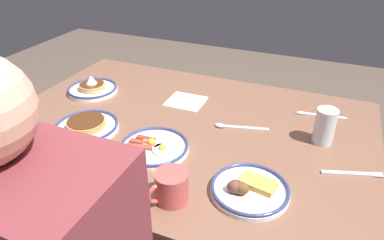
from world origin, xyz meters
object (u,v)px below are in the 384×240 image
(plate_near_main, at_px, (92,88))
(coffee_mug, at_px, (171,187))
(plate_center_pancakes, at_px, (87,126))
(fork_far, at_px, (321,116))
(tea_spoon, at_px, (234,127))
(plate_far_companion, at_px, (249,189))
(fork_near, at_px, (353,174))
(plate_far_side, at_px, (154,147))
(drinking_glass, at_px, (324,128))
(paper_napkin, at_px, (186,101))

(plate_near_main, relative_size, coffee_mug, 1.90)
(plate_near_main, height_order, plate_center_pancakes, plate_near_main)
(fork_far, xyz_separation_m, tea_spoon, (0.29, 0.21, 0.00))
(coffee_mug, bearing_deg, tea_spoon, -96.68)
(plate_far_companion, bearing_deg, fork_near, -143.31)
(plate_far_companion, distance_m, coffee_mug, 0.22)
(plate_far_side, height_order, drinking_glass, drinking_glass)
(fork_near, distance_m, fork_far, 0.35)
(plate_far_side, distance_m, tea_spoon, 0.31)
(plate_far_companion, bearing_deg, drinking_glass, -115.60)
(plate_center_pancakes, relative_size, plate_far_companion, 1.03)
(plate_far_companion, relative_size, drinking_glass, 1.77)
(coffee_mug, relative_size, paper_napkin, 0.75)
(coffee_mug, relative_size, drinking_glass, 0.91)
(fork_near, bearing_deg, coffee_mug, 33.89)
(plate_center_pancakes, relative_size, fork_far, 1.22)
(paper_napkin, bearing_deg, plate_far_companion, 130.98)
(drinking_glass, bearing_deg, fork_far, -84.65)
(drinking_glass, height_order, tea_spoon, drinking_glass)
(plate_far_companion, xyz_separation_m, coffee_mug, (0.19, 0.11, 0.03))
(coffee_mug, xyz_separation_m, paper_napkin, (0.20, -0.55, -0.04))
(plate_far_side, height_order, fork_near, plate_far_side)
(paper_napkin, distance_m, fork_far, 0.54)
(plate_near_main, xyz_separation_m, plate_center_pancakes, (-0.18, 0.27, -0.00))
(tea_spoon, bearing_deg, plate_near_main, -4.49)
(coffee_mug, bearing_deg, fork_near, -146.11)
(plate_center_pancakes, relative_size, plate_far_side, 1.00)
(paper_napkin, distance_m, fork_near, 0.69)
(paper_napkin, bearing_deg, coffee_mug, 109.64)
(drinking_glass, relative_size, fork_far, 0.67)
(plate_far_side, relative_size, fork_near, 1.27)
(plate_far_side, xyz_separation_m, fork_far, (-0.49, -0.45, -0.01))
(coffee_mug, bearing_deg, plate_far_side, -50.97)
(plate_center_pancakes, relative_size, coffee_mug, 2.02)
(plate_center_pancakes, bearing_deg, fork_far, -150.94)
(plate_near_main, height_order, drinking_glass, drinking_glass)
(plate_center_pancakes, distance_m, drinking_glass, 0.83)
(plate_center_pancakes, xyz_separation_m, drinking_glass, (-0.79, -0.25, 0.04))
(fork_far, bearing_deg, fork_near, 109.81)
(fork_far, bearing_deg, plate_far_side, 42.58)
(plate_far_companion, distance_m, fork_near, 0.34)
(tea_spoon, bearing_deg, plate_far_side, 49.55)
(coffee_mug, bearing_deg, plate_near_main, -37.93)
(plate_far_companion, distance_m, tea_spoon, 0.35)
(plate_far_side, xyz_separation_m, drinking_glass, (-0.51, -0.27, 0.04))
(plate_center_pancakes, bearing_deg, plate_far_side, 176.15)
(drinking_glass, height_order, paper_napkin, drinking_glass)
(drinking_glass, distance_m, fork_far, 0.19)
(paper_napkin, xyz_separation_m, fork_far, (-0.53, -0.09, 0.00))
(plate_near_main, relative_size, drinking_glass, 1.72)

